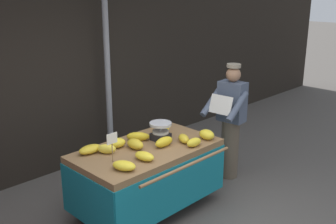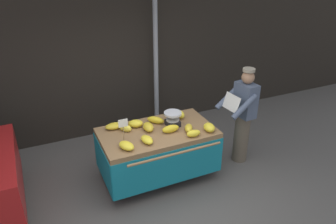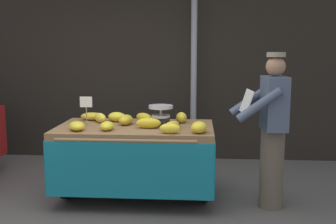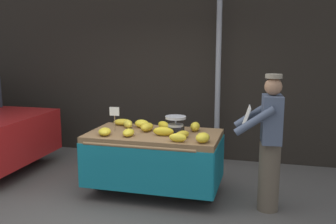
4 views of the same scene
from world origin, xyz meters
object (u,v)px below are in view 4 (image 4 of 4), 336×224
at_px(banana_bunch_4, 142,124).
at_px(banana_bunch_7, 128,132).
at_px(banana_bunch_2, 105,132).
at_px(weighing_scale, 176,125).
at_px(price_sign, 114,114).
at_px(banana_bunch_1, 163,131).
at_px(street_pole, 218,79).
at_px(banana_bunch_3, 203,138).
at_px(banana_bunch_8, 178,138).
at_px(banana_bunch_10, 123,122).
at_px(banana_bunch_5, 128,124).
at_px(banana_bunch_11, 147,127).
at_px(banana_bunch_0, 182,135).
at_px(banana_bunch_9, 195,127).
at_px(banana_cart, 154,149).
at_px(vendor_person, 269,143).
at_px(banana_bunch_6, 164,125).

bearing_deg(banana_bunch_4, banana_bunch_7, -90.96).
bearing_deg(banana_bunch_2, weighing_scale, 21.63).
relative_size(price_sign, banana_bunch_1, 1.23).
height_order(street_pole, banana_bunch_2, street_pole).
bearing_deg(banana_bunch_3, street_pole, 92.42).
distance_m(weighing_scale, banana_bunch_8, 0.47).
relative_size(banana_bunch_2, banana_bunch_10, 0.92).
bearing_deg(banana_bunch_8, street_pole, 83.60).
bearing_deg(banana_bunch_5, banana_bunch_8, -33.50).
height_order(street_pole, banana_bunch_11, street_pole).
xyz_separation_m(banana_bunch_0, banana_bunch_8, (-0.01, -0.18, 0.00)).
bearing_deg(banana_bunch_9, price_sign, -164.45).
bearing_deg(banana_bunch_5, banana_bunch_0, -24.09).
height_order(banana_bunch_0, banana_bunch_11, banana_bunch_11).
distance_m(banana_bunch_7, banana_bunch_9, 0.94).
bearing_deg(banana_cart, banana_bunch_9, 25.74).
height_order(banana_bunch_1, banana_bunch_4, same).
bearing_deg(weighing_scale, price_sign, -172.94).
xyz_separation_m(banana_bunch_1, banana_bunch_2, (-0.76, -0.17, -0.01)).
xyz_separation_m(banana_bunch_2, vendor_person, (2.11, 0.16, -0.05)).
distance_m(weighing_scale, banana_bunch_0, 0.31).
relative_size(street_pole, banana_bunch_3, 13.20).
bearing_deg(banana_bunch_4, banana_bunch_6, -2.95).
distance_m(price_sign, banana_bunch_1, 0.75).
bearing_deg(banana_bunch_6, banana_bunch_1, -75.51).
bearing_deg(weighing_scale, vendor_person, -8.76).
bearing_deg(banana_bunch_2, banana_bunch_1, 12.43).
distance_m(banana_cart, banana_bunch_10, 0.74).
distance_m(weighing_scale, banana_bunch_7, 0.65).
bearing_deg(banana_bunch_11, banana_bunch_4, 126.36).
relative_size(banana_bunch_10, vendor_person, 0.17).
relative_size(banana_bunch_2, banana_bunch_8, 1.21).
bearing_deg(vendor_person, price_sign, 177.65).
bearing_deg(banana_bunch_11, banana_bunch_8, -39.91).
distance_m(banana_cart, banana_bunch_11, 0.32).
bearing_deg(banana_bunch_3, banana_bunch_11, 154.38).
xyz_separation_m(banana_bunch_5, banana_bunch_6, (0.53, 0.05, -0.00)).
bearing_deg(banana_bunch_2, banana_bunch_9, 26.06).
distance_m(street_pole, banana_bunch_1, 1.87).
distance_m(banana_cart, price_sign, 0.73).
bearing_deg(street_pole, banana_bunch_8, -96.40).
xyz_separation_m(banana_bunch_7, vendor_person, (1.79, 0.13, -0.05)).
bearing_deg(banana_cart, banana_bunch_5, 156.77).
relative_size(weighing_scale, banana_bunch_5, 1.28).
bearing_deg(banana_bunch_3, banana_bunch_4, 148.87).
relative_size(banana_bunch_8, banana_bunch_9, 1.10).
xyz_separation_m(banana_bunch_5, banana_bunch_11, (0.33, -0.12, 0.00)).
height_order(price_sign, banana_bunch_3, price_sign).
distance_m(banana_bunch_4, banana_bunch_8, 0.94).
relative_size(street_pole, banana_bunch_9, 14.79).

